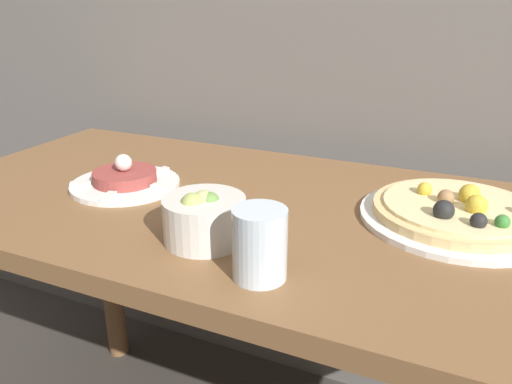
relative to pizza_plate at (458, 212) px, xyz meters
name	(u,v)px	position (x,y,z in m)	size (l,w,h in m)	color
dining_table	(298,262)	(-0.25, -0.07, -0.12)	(1.50, 0.64, 0.72)	brown
pizza_plate	(458,212)	(0.00, 0.00, 0.00)	(0.32, 0.32, 0.06)	white
tartare_plate	(125,180)	(-0.61, -0.10, 0.00)	(0.21, 0.21, 0.07)	white
small_bowl	(204,217)	(-0.35, -0.24, 0.02)	(0.13, 0.13, 0.08)	silver
drinking_glass	(260,244)	(-0.23, -0.30, 0.03)	(0.07, 0.07, 0.10)	silver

